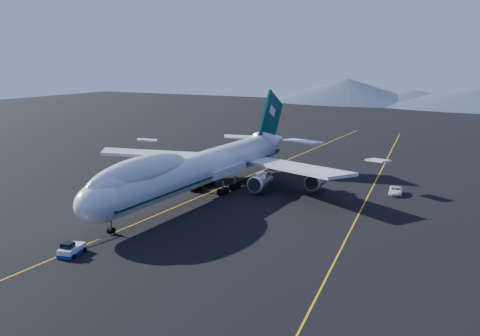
% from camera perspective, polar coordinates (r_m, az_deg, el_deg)
% --- Properties ---
extents(ground, '(500.00, 500.00, 0.00)m').
position_cam_1_polar(ground, '(106.52, -4.10, -2.99)').
color(ground, black).
rests_on(ground, ground).
extents(taxiway_line_main, '(0.25, 220.00, 0.01)m').
position_cam_1_polar(taxiway_line_main, '(106.52, -4.10, -2.98)').
color(taxiway_line_main, orange).
rests_on(taxiway_line_main, ground).
extents(taxiway_line_side, '(28.08, 198.09, 0.01)m').
position_cam_1_polar(taxiway_line_side, '(103.86, 13.14, -3.65)').
color(taxiway_line_side, orange).
rests_on(taxiway_line_side, ground).
extents(boeing_747, '(59.62, 72.43, 19.37)m').
position_cam_1_polar(boeing_747, '(105.23, -4.14, 0.08)').
color(boeing_747, silver).
rests_on(boeing_747, ground).
extents(pushback_tug, '(3.29, 4.76, 1.90)m').
position_cam_1_polar(pushback_tug, '(78.77, -17.50, -8.41)').
color(pushback_tug, silver).
rests_on(pushback_tug, ground).
extents(service_van, '(3.46, 5.86, 1.53)m').
position_cam_1_polar(service_van, '(111.74, 16.28, -2.33)').
color(service_van, white).
rests_on(service_van, ground).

